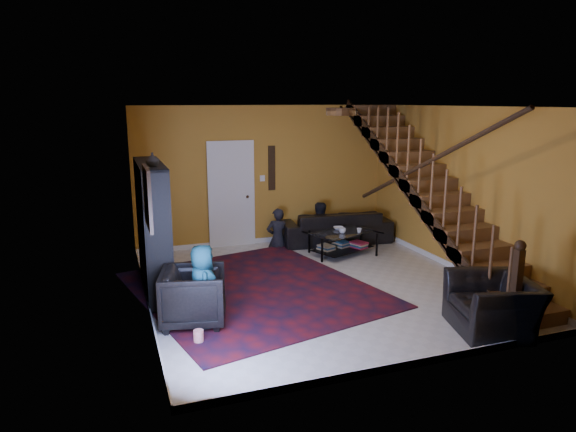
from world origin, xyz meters
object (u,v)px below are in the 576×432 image
Objects in this scene: bookshelf at (154,231)px; armchair_left at (194,296)px; sofa at (335,226)px; coffee_table at (343,241)px; armchair_right at (493,305)px.

armchair_left is (0.35, -1.37, -0.59)m from bookshelf.
sofa reaches higher than coffee_table.
armchair_left is 3.85m from armchair_right.
sofa is 2.13× the size of armchair_right.
bookshelf is 1.53m from armchair_left.
bookshelf is at bearing 28.28° from armchair_left.
armchair_right is at bearing 97.17° from sofa.
coffee_table is at bearing -41.97° from armchair_left.
coffee_table is (-0.25, -0.88, -0.07)m from sofa.
armchair_right is (3.55, -1.48, -0.03)m from armchair_left.
bookshelf reaches higher than coffee_table.
coffee_table is at bearing -159.51° from armchair_right.
coffee_table is (-0.35, 3.67, -0.08)m from armchair_right.
bookshelf is 3.71m from coffee_table.
bookshelf reaches higher than armchair_right.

